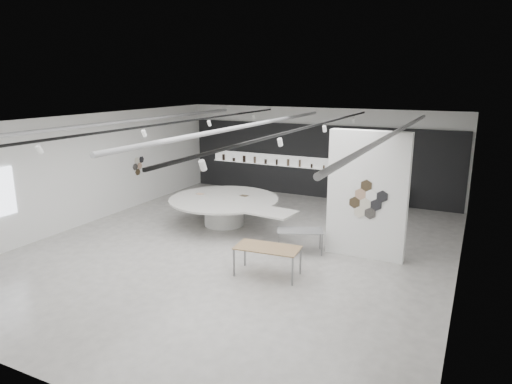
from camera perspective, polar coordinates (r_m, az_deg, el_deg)
The scene contains 7 objects.
room at distance 13.32m, azimuth -2.42°, elevation 1.47°, with size 12.02×14.02×3.82m.
back_wall_display at distance 19.67m, azimuth 7.39°, elevation 3.83°, with size 11.80×0.27×3.10m.
partition_column at distance 13.06m, azimuth 13.73°, elevation -0.40°, with size 2.20×0.38×3.60m.
display_island at distance 15.80m, azimuth -3.84°, elevation -1.97°, with size 5.01×4.17×0.97m.
sample_table_wood at distance 11.75m, azimuth 1.45°, elevation -7.16°, with size 1.71×0.97×0.77m.
sample_table_stone at distance 13.38m, azimuth 5.52°, elevation -5.00°, with size 1.47×1.12×0.68m.
kitchen_counter at distance 18.75m, azimuth 15.47°, elevation -0.43°, with size 1.67×0.74×1.29m.
Camera 1 is at (6.17, -11.40, 4.92)m, focal length 32.00 mm.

